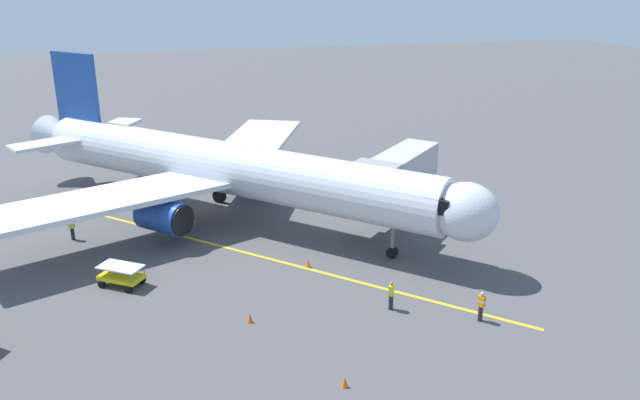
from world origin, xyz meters
name	(u,v)px	position (x,y,z in m)	size (l,w,h in m)	color
ground_plane	(210,209)	(0.00, 0.00, 0.00)	(220.00, 220.00, 0.00)	#4C4C4F
apron_lead_in_line	(239,251)	(-1.23, 8.62, 0.01)	(0.24, 40.00, 0.01)	yellow
airplane	(224,168)	(-1.03, 2.43, 4.00)	(33.23, 32.93, 11.50)	silver
jet_bridge	(393,176)	(-12.87, 6.40, 3.76)	(9.38, 9.59, 5.40)	#B7B7BC
ground_crew_marshaller	(481,306)	(-12.79, 20.82, 0.89)	(0.42, 0.47, 1.71)	#23232D
ground_crew_wing_walker	(72,228)	(9.80, 3.98, 0.89)	(0.43, 0.31, 1.71)	#23232D
ground_crew_loader	(391,295)	(-8.54, 18.51, 0.89)	(0.43, 0.47, 1.71)	#23232D
baggage_cart_portside	(121,275)	(6.14, 12.01, 0.66)	(2.94, 2.61, 1.27)	yellow
safety_cone_nose_left	(345,382)	(-4.13, 24.74, 0.28)	(0.32, 0.32, 0.55)	#F2590F
safety_cone_nose_right	(250,318)	(-0.73, 18.07, 0.28)	(0.32, 0.32, 0.55)	#F2590F
safety_cone_wing_port	(308,263)	(-5.25, 12.19, 0.28)	(0.32, 0.32, 0.55)	#F2590F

